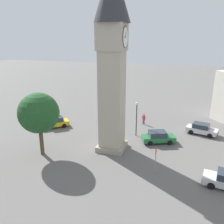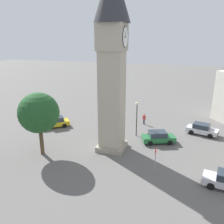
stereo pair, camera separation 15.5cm
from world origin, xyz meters
name	(u,v)px [view 2 (the right image)]	position (x,y,z in m)	size (l,w,h in m)	color
ground_plane	(112,148)	(0.00, 0.00, 0.00)	(200.00, 200.00, 0.00)	#605E5B
clock_tower	(112,46)	(0.00, 0.00, 11.94)	(3.83, 3.83, 20.42)	gray
car_blue_kerb	(55,122)	(-4.24, -10.30, 0.76)	(3.97, 4.23, 1.53)	gold
car_red_corner	(158,137)	(-3.37, 5.08, 0.76)	(3.12, 4.46, 1.53)	#236B38
car_white_side	(202,129)	(-7.99, 10.46, 0.76)	(2.65, 4.42, 1.53)	silver
pedestrian	(144,118)	(-9.50, 2.13, 1.01)	(0.33, 0.53, 1.69)	#2D3351
tree	(39,113)	(3.72, -7.20, 4.92)	(4.48, 4.48, 7.19)	brown
lamp_post	(137,113)	(-4.76, 1.94, 3.19)	(0.36, 0.36, 4.73)	black
road_sign	(155,157)	(4.02, 5.67, 1.90)	(0.60, 0.07, 2.80)	gray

